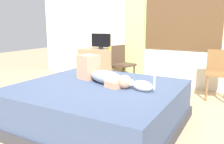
{
  "coord_description": "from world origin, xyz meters",
  "views": [
    {
      "loc": [
        1.63,
        -2.46,
        1.31
      ],
      "look_at": [
        0.16,
        0.15,
        0.68
      ],
      "focal_mm": 37.32,
      "sensor_mm": 36.0,
      "label": 1
    }
  ],
  "objects_px": {
    "chair_by_desk": "(122,62)",
    "bed": "(98,106)",
    "person_lying": "(101,74)",
    "cup": "(110,48)",
    "chair_spare": "(218,70)",
    "desk": "(101,65)",
    "cat": "(141,85)",
    "tv_monitor": "(101,41)"
  },
  "relations": [
    {
      "from": "bed",
      "to": "person_lying",
      "type": "relative_size",
      "value": 2.19
    },
    {
      "from": "cup",
      "to": "chair_spare",
      "type": "height_order",
      "value": "chair_spare"
    },
    {
      "from": "bed",
      "to": "cup",
      "type": "bearing_deg",
      "value": 115.52
    },
    {
      "from": "bed",
      "to": "person_lying",
      "type": "height_order",
      "value": "person_lying"
    },
    {
      "from": "bed",
      "to": "tv_monitor",
      "type": "bearing_deg",
      "value": 121.0
    },
    {
      "from": "desk",
      "to": "tv_monitor",
      "type": "distance_m",
      "value": 0.55
    },
    {
      "from": "person_lying",
      "to": "cat",
      "type": "height_order",
      "value": "person_lying"
    },
    {
      "from": "cup",
      "to": "cat",
      "type": "bearing_deg",
      "value": -51.86
    },
    {
      "from": "bed",
      "to": "person_lying",
      "type": "distance_m",
      "value": 0.43
    },
    {
      "from": "tv_monitor",
      "to": "chair_by_desk",
      "type": "relative_size",
      "value": 0.56
    },
    {
      "from": "person_lying",
      "to": "desk",
      "type": "bearing_deg",
      "value": 122.38
    },
    {
      "from": "person_lying",
      "to": "cup",
      "type": "xyz_separation_m",
      "value": [
        -0.9,
        1.81,
        0.13
      ]
    },
    {
      "from": "bed",
      "to": "desk",
      "type": "bearing_deg",
      "value": 121.21
    },
    {
      "from": "bed",
      "to": "chair_by_desk",
      "type": "bearing_deg",
      "value": 108.47
    },
    {
      "from": "cup",
      "to": "desk",
      "type": "bearing_deg",
      "value": 163.36
    },
    {
      "from": "tv_monitor",
      "to": "chair_spare",
      "type": "distance_m",
      "value": 2.52
    },
    {
      "from": "desk",
      "to": "tv_monitor",
      "type": "height_order",
      "value": "tv_monitor"
    },
    {
      "from": "tv_monitor",
      "to": "chair_spare",
      "type": "height_order",
      "value": "tv_monitor"
    },
    {
      "from": "desk",
      "to": "cup",
      "type": "height_order",
      "value": "cup"
    },
    {
      "from": "person_lying",
      "to": "chair_by_desk",
      "type": "xyz_separation_m",
      "value": [
        -0.6,
        1.76,
        -0.14
      ]
    },
    {
      "from": "desk",
      "to": "cup",
      "type": "xyz_separation_m",
      "value": [
        0.31,
        -0.09,
        0.41
      ]
    },
    {
      "from": "desk",
      "to": "chair_by_desk",
      "type": "height_order",
      "value": "chair_by_desk"
    },
    {
      "from": "chair_by_desk",
      "to": "bed",
      "type": "bearing_deg",
      "value": -71.53
    },
    {
      "from": "person_lying",
      "to": "bed",
      "type": "bearing_deg",
      "value": -73.29
    },
    {
      "from": "desk",
      "to": "cup",
      "type": "relative_size",
      "value": 11.36
    },
    {
      "from": "tv_monitor",
      "to": "cup",
      "type": "relative_size",
      "value": 6.07
    },
    {
      "from": "desk",
      "to": "person_lying",
      "type": "bearing_deg",
      "value": -57.62
    },
    {
      "from": "desk",
      "to": "chair_by_desk",
      "type": "relative_size",
      "value": 1.05
    },
    {
      "from": "cat",
      "to": "tv_monitor",
      "type": "height_order",
      "value": "tv_monitor"
    },
    {
      "from": "cup",
      "to": "chair_by_desk",
      "type": "relative_size",
      "value": 0.09
    },
    {
      "from": "cup",
      "to": "person_lying",
      "type": "bearing_deg",
      "value": -63.68
    },
    {
      "from": "bed",
      "to": "chair_by_desk",
      "type": "distance_m",
      "value": 2.06
    },
    {
      "from": "person_lying",
      "to": "cup",
      "type": "distance_m",
      "value": 2.03
    },
    {
      "from": "cat",
      "to": "tv_monitor",
      "type": "distance_m",
      "value": 2.76
    },
    {
      "from": "person_lying",
      "to": "chair_by_desk",
      "type": "bearing_deg",
      "value": 108.64
    },
    {
      "from": "chair_by_desk",
      "to": "desk",
      "type": "bearing_deg",
      "value": 166.85
    },
    {
      "from": "bed",
      "to": "chair_by_desk",
      "type": "height_order",
      "value": "chair_by_desk"
    },
    {
      "from": "chair_by_desk",
      "to": "chair_spare",
      "type": "height_order",
      "value": "same"
    },
    {
      "from": "desk",
      "to": "chair_by_desk",
      "type": "bearing_deg",
      "value": -13.15
    },
    {
      "from": "person_lying",
      "to": "cup",
      "type": "relative_size",
      "value": 11.75
    },
    {
      "from": "bed",
      "to": "cup",
      "type": "distance_m",
      "value": 2.27
    },
    {
      "from": "tv_monitor",
      "to": "chair_by_desk",
      "type": "xyz_separation_m",
      "value": [
        0.6,
        -0.14,
        -0.41
      ]
    }
  ]
}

